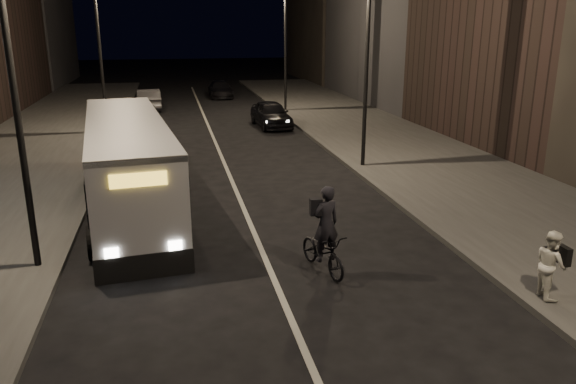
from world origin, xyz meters
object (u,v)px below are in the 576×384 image
cyclist_on_bicycle (324,244)px  car_mid (149,99)px  streetlight_left_far (104,33)px  streetlight_right_far (281,31)px  car_far (220,89)px  pedestrian_woman (551,264)px  streetlight_left_near (21,47)px  city_bus (128,162)px  car_near (271,114)px  streetlight_right_mid (361,36)px

cyclist_on_bicycle → car_mid: cyclist_on_bicycle is taller
streetlight_left_far → car_mid: streetlight_left_far is taller
streetlight_right_far → car_far: 10.61m
car_far → pedestrian_woman: bearing=-84.1°
streetlight_left_near → car_mid: (1.73, 26.94, -4.63)m
car_mid → cyclist_on_bicycle: bearing=96.2°
city_bus → cyclist_on_bicycle: (4.86, -5.93, -0.86)m
cyclist_on_bicycle → car_far: size_ratio=0.50×
city_bus → car_near: bearing=56.5°
pedestrian_woman → cyclist_on_bicycle: bearing=68.4°
pedestrian_woman → car_far: size_ratio=0.34×
streetlight_right_far → streetlight_left_near: bearing=-114.0°
city_bus → car_near: size_ratio=2.51×
streetlight_left_far → city_bus: (1.73, -13.61, -3.75)m
city_bus → car_mid: 22.56m
cyclist_on_bicycle → car_far: bearing=74.1°
streetlight_left_near → car_near: 21.04m
pedestrian_woman → car_mid: pedestrian_woman is taller
city_bus → car_far: bearing=72.5°
streetlight_right_mid → city_bus: bearing=-158.0°
streetlight_right_far → streetlight_left_far: (-10.66, -6.00, 0.00)m
streetlight_right_mid → car_far: streetlight_right_mid is taller
streetlight_left_near → streetlight_right_far: bearing=66.0°
streetlight_right_mid → pedestrian_woman: 12.87m
streetlight_right_mid → streetlight_right_far: same height
cyclist_on_bicycle → car_near: bearing=68.7°
streetlight_left_far → cyclist_on_bicycle: streetlight_left_far is taller
streetlight_right_far → car_far: bearing=110.6°
streetlight_right_mid → car_near: (-1.73, 10.48, -4.60)m
cyclist_on_bicycle → car_far: cyclist_on_bicycle is taller
pedestrian_woman → streetlight_right_mid: bearing=10.0°
car_far → cyclist_on_bicycle: bearing=-90.9°
car_near → city_bus: bearing=-121.3°
streetlight_right_far → car_near: streetlight_right_far is taller
streetlight_left_near → cyclist_on_bicycle: streetlight_left_near is taller
streetlight_right_mid → city_bus: streetlight_right_mid is taller
car_mid → city_bus: bearing=86.5°
city_bus → cyclist_on_bicycle: city_bus is taller
streetlight_left_near → pedestrian_woman: size_ratio=5.37×
city_bus → pedestrian_woman: 12.52m
cyclist_on_bicycle → car_far: 34.45m
pedestrian_woman → car_mid: (-9.20, 31.01, -0.18)m
streetlight_right_mid → car_near: size_ratio=1.83×
streetlight_left_near → city_bus: (1.73, 4.39, -3.75)m
streetlight_right_mid → streetlight_left_far: size_ratio=1.00×
cyclist_on_bicycle → pedestrian_woman: (4.34, -2.53, 0.17)m
cyclist_on_bicycle → car_near: (2.34, 20.02, 0.01)m
streetlight_left_far → car_far: 17.25m
pedestrian_woman → car_far: pedestrian_woman is taller
streetlight_right_far → streetlight_left_far: size_ratio=1.00×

